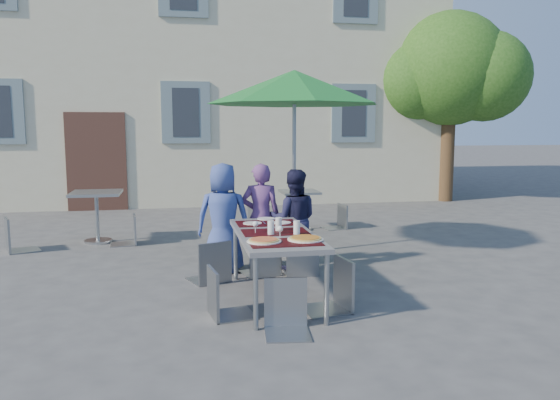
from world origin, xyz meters
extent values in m
plane|color=#404042|center=(0.00, 0.00, 0.00)|extent=(90.00, 90.00, 0.00)
cube|color=#BEB999|center=(0.00, 11.50, 3.50)|extent=(13.00, 8.00, 7.00)
cube|color=#432820|center=(-2.00, 7.47, 1.10)|extent=(1.30, 0.06, 2.20)
cube|color=slate|center=(0.00, 7.47, 2.20)|extent=(1.10, 0.06, 1.40)
cube|color=#262B33|center=(0.00, 7.45, 2.20)|extent=(0.60, 0.04, 1.10)
cube|color=slate|center=(4.00, 7.47, 2.20)|extent=(1.10, 0.06, 1.40)
cube|color=#262B33|center=(4.00, 7.45, 2.20)|extent=(0.60, 0.04, 1.10)
cylinder|color=#48331F|center=(6.50, 7.50, 1.40)|extent=(0.36, 0.36, 2.80)
sphere|color=#1F4B14|center=(6.50, 7.50, 3.30)|extent=(2.80, 2.80, 2.80)
sphere|color=#1F4B14|center=(5.70, 7.80, 3.00)|extent=(2.00, 2.00, 2.00)
sphere|color=#1F4B14|center=(7.20, 7.10, 3.10)|extent=(2.20, 2.20, 2.20)
sphere|color=#1F4B14|center=(6.70, 8.10, 3.80)|extent=(1.80, 1.80, 1.80)
cube|color=#49494E|center=(0.79, 0.40, 0.72)|extent=(0.80, 1.85, 0.05)
cylinder|color=gray|center=(0.45, -0.46, 0.35)|extent=(0.05, 0.05, 0.70)
cylinder|color=gray|center=(1.13, -0.46, 0.35)|extent=(0.05, 0.05, 0.70)
cylinder|color=gray|center=(0.45, 1.27, 0.35)|extent=(0.05, 0.05, 0.70)
cylinder|color=gray|center=(1.13, 1.27, 0.35)|extent=(0.05, 0.05, 0.70)
cube|color=black|center=(0.79, -0.15, 0.75)|extent=(0.70, 0.42, 0.01)
cube|color=black|center=(0.79, 0.40, 0.75)|extent=(0.70, 0.42, 0.01)
cube|color=black|center=(0.79, 0.95, 0.75)|extent=(0.70, 0.42, 0.01)
cylinder|color=white|center=(0.59, -0.09, 0.76)|extent=(0.34, 0.34, 0.01)
cylinder|color=tan|center=(0.59, -0.09, 0.77)|extent=(0.30, 0.30, 0.01)
cylinder|color=#A3390F|center=(0.59, -0.09, 0.78)|extent=(0.26, 0.26, 0.01)
cylinder|color=white|center=(1.01, -0.07, 0.76)|extent=(0.36, 0.36, 0.01)
cylinder|color=tan|center=(1.01, -0.07, 0.77)|extent=(0.32, 0.32, 0.01)
cylinder|color=#91340A|center=(1.01, -0.07, 0.78)|extent=(0.28, 0.28, 0.01)
cylinder|color=silver|center=(0.72, 0.27, 0.82)|extent=(0.07, 0.07, 0.15)
cylinder|color=silver|center=(0.84, 0.46, 0.82)|extent=(0.07, 0.07, 0.15)
cylinder|color=silver|center=(0.99, 0.23, 0.82)|extent=(0.07, 0.07, 0.15)
cylinder|color=silver|center=(0.57, 0.38, 0.75)|extent=(0.06, 0.06, 0.00)
cylinder|color=silver|center=(0.57, 0.38, 0.79)|extent=(0.01, 0.01, 0.08)
sphere|color=silver|center=(0.57, 0.38, 0.85)|extent=(0.06, 0.06, 0.06)
cylinder|color=silver|center=(0.78, 0.06, 0.75)|extent=(0.06, 0.06, 0.00)
cylinder|color=silver|center=(0.78, 0.06, 0.79)|extent=(0.01, 0.01, 0.08)
sphere|color=silver|center=(0.78, 0.06, 0.85)|extent=(0.06, 0.06, 0.06)
cylinder|color=white|center=(0.62, 0.94, 0.76)|extent=(0.22, 0.22, 0.01)
cube|color=#ACB0B4|center=(0.76, 0.94, 0.76)|extent=(0.02, 0.18, 0.00)
cylinder|color=white|center=(0.96, 0.92, 0.76)|extent=(0.22, 0.22, 0.01)
cube|color=#ACB0B4|center=(1.10, 0.92, 0.76)|extent=(0.02, 0.18, 0.00)
cylinder|color=white|center=(0.83, 1.22, 0.76)|extent=(0.22, 0.22, 0.01)
cube|color=#ACB0B4|center=(0.97, 1.22, 0.76)|extent=(0.02, 0.18, 0.00)
imported|color=#364B97|center=(0.34, 1.68, 0.71)|extent=(0.78, 0.59, 1.42)
imported|color=#653B7A|center=(0.83, 1.71, 0.70)|extent=(0.57, 0.43, 1.41)
imported|color=#1B1B3C|center=(1.26, 1.63, 0.67)|extent=(0.71, 0.49, 1.33)
cube|color=gray|center=(0.11, 1.29, 0.46)|extent=(0.56, 0.56, 0.03)
cube|color=gray|center=(0.18, 1.10, 0.72)|extent=(0.41, 0.19, 0.51)
cylinder|color=gray|center=(0.21, 1.53, 0.23)|extent=(0.02, 0.02, 0.45)
cylinder|color=gray|center=(-0.13, 1.39, 0.23)|extent=(0.02, 0.02, 0.45)
cylinder|color=gray|center=(0.35, 1.19, 0.23)|extent=(0.02, 0.02, 0.45)
cylinder|color=gray|center=(0.01, 1.05, 0.23)|extent=(0.02, 0.02, 0.45)
cube|color=gray|center=(0.77, 1.48, 0.46)|extent=(0.53, 0.53, 0.03)
cube|color=gray|center=(0.83, 1.28, 0.72)|extent=(0.42, 0.14, 0.51)
cylinder|color=gray|center=(0.90, 1.70, 0.23)|extent=(0.02, 0.02, 0.45)
cylinder|color=gray|center=(0.55, 1.60, 0.23)|extent=(0.02, 0.02, 0.45)
cylinder|color=gray|center=(1.00, 1.35, 0.23)|extent=(0.02, 0.02, 0.45)
cylinder|color=gray|center=(0.64, 1.25, 0.23)|extent=(0.02, 0.02, 0.45)
cube|color=gray|center=(1.30, 1.42, 0.45)|extent=(0.44, 0.44, 0.03)
cube|color=gray|center=(1.29, 1.23, 0.69)|extent=(0.42, 0.05, 0.50)
cylinder|color=gray|center=(1.49, 1.59, 0.22)|extent=(0.02, 0.02, 0.44)
cylinder|color=gray|center=(1.14, 1.61, 0.22)|extent=(0.02, 0.02, 0.44)
cylinder|color=gray|center=(1.47, 1.24, 0.22)|extent=(0.02, 0.02, 0.44)
cylinder|color=gray|center=(1.12, 1.26, 0.22)|extent=(0.02, 0.02, 0.44)
cube|color=gray|center=(0.28, -0.03, 0.45)|extent=(0.48, 0.48, 0.03)
cube|color=gray|center=(0.08, -0.06, 0.69)|extent=(0.10, 0.41, 0.49)
cylinder|color=gray|center=(0.48, -0.18, 0.22)|extent=(0.02, 0.02, 0.44)
cylinder|color=gray|center=(0.42, 0.17, 0.22)|extent=(0.02, 0.02, 0.44)
cylinder|color=gray|center=(0.13, -0.24, 0.22)|extent=(0.02, 0.02, 0.44)
cylinder|color=gray|center=(0.07, 0.12, 0.22)|extent=(0.02, 0.02, 0.44)
cube|color=gray|center=(1.22, -0.05, 0.48)|extent=(0.51, 0.51, 0.03)
cube|color=gray|center=(1.43, -0.02, 0.75)|extent=(0.10, 0.45, 0.53)
cylinder|color=gray|center=(1.01, 0.11, 0.24)|extent=(0.02, 0.02, 0.47)
cylinder|color=gray|center=(1.06, -0.27, 0.24)|extent=(0.02, 0.02, 0.47)
cylinder|color=gray|center=(1.39, 0.16, 0.24)|extent=(0.02, 0.02, 0.47)
cylinder|color=gray|center=(1.44, -0.22, 0.24)|extent=(0.02, 0.02, 0.47)
cube|color=gray|center=(0.71, -0.63, 0.43)|extent=(0.45, 0.45, 0.03)
cube|color=gray|center=(0.74, -0.44, 0.68)|extent=(0.41, 0.07, 0.48)
cylinder|color=gray|center=(0.52, -0.79, 0.21)|extent=(0.02, 0.02, 0.43)
cylinder|color=gray|center=(0.87, -0.83, 0.21)|extent=(0.02, 0.02, 0.43)
cylinder|color=gray|center=(0.56, -0.44, 0.21)|extent=(0.02, 0.02, 0.43)
cylinder|color=gray|center=(0.91, -0.48, 0.21)|extent=(0.02, 0.02, 0.43)
cylinder|color=#ACB0B4|center=(1.45, 2.50, 0.05)|extent=(0.50, 0.50, 0.11)
cylinder|color=gray|center=(1.45, 2.50, 1.25)|extent=(0.06, 0.06, 2.50)
cone|color=#18702A|center=(1.45, 2.50, 2.44)|extent=(2.51, 2.51, 0.49)
cylinder|color=#ACB0B4|center=(-1.53, 3.86, 0.02)|extent=(0.44, 0.44, 0.04)
cylinder|color=gray|center=(-1.53, 3.86, 0.39)|extent=(0.06, 0.06, 0.78)
cube|color=gray|center=(-1.53, 3.86, 0.81)|extent=(0.78, 0.78, 0.04)
cube|color=gray|center=(-2.57, 3.45, 0.47)|extent=(0.57, 0.57, 0.03)
cube|color=gray|center=(-2.76, 3.37, 0.73)|extent=(0.19, 0.42, 0.52)
cylinder|color=gray|center=(-2.32, 3.35, 0.23)|extent=(0.02, 0.02, 0.46)
cylinder|color=gray|center=(-2.47, 3.69, 0.23)|extent=(0.02, 0.02, 0.46)
cylinder|color=gray|center=(-2.67, 3.20, 0.23)|extent=(0.02, 0.02, 0.46)
cylinder|color=gray|center=(-2.82, 3.55, 0.23)|extent=(0.02, 0.02, 0.46)
cube|color=gray|center=(-1.11, 3.61, 0.42)|extent=(0.44, 0.44, 0.03)
cube|color=gray|center=(-0.93, 3.63, 0.66)|extent=(0.07, 0.40, 0.47)
cylinder|color=gray|center=(-1.30, 3.76, 0.21)|extent=(0.02, 0.02, 0.41)
cylinder|color=gray|center=(-1.26, 3.42, 0.21)|extent=(0.02, 0.02, 0.41)
cylinder|color=gray|center=(-0.96, 3.80, 0.21)|extent=(0.02, 0.02, 0.41)
cylinder|color=gray|center=(-0.93, 3.46, 0.21)|extent=(0.02, 0.02, 0.41)
cylinder|color=#ACB0B4|center=(1.95, 4.31, 0.02)|extent=(0.44, 0.44, 0.04)
cylinder|color=gray|center=(1.95, 4.31, 0.34)|extent=(0.06, 0.06, 0.67)
cube|color=gray|center=(1.95, 4.31, 0.70)|extent=(0.67, 0.67, 0.04)
cube|color=gray|center=(1.32, 4.54, 0.44)|extent=(0.55, 0.55, 0.03)
cube|color=gray|center=(1.14, 4.46, 0.69)|extent=(0.20, 0.39, 0.49)
cylinder|color=gray|center=(1.55, 4.45, 0.22)|extent=(0.02, 0.02, 0.43)
cylinder|color=gray|center=(1.40, 4.77, 0.22)|extent=(0.02, 0.02, 0.43)
cylinder|color=gray|center=(1.23, 4.30, 0.22)|extent=(0.02, 0.02, 0.43)
cylinder|color=gray|center=(1.08, 4.63, 0.22)|extent=(0.02, 0.02, 0.43)
cube|color=gray|center=(2.61, 4.32, 0.41)|extent=(0.44, 0.44, 0.03)
cube|color=gray|center=(2.78, 4.35, 0.63)|extent=(0.09, 0.38, 0.45)
cylinder|color=gray|center=(2.42, 4.45, 0.20)|extent=(0.02, 0.02, 0.40)
cylinder|color=gray|center=(2.47, 4.13, 0.20)|extent=(0.02, 0.02, 0.40)
cylinder|color=gray|center=(2.74, 4.51, 0.20)|extent=(0.02, 0.02, 0.40)
cylinder|color=gray|center=(2.79, 4.18, 0.20)|extent=(0.02, 0.02, 0.40)
camera|label=1|loc=(-0.24, -5.30, 1.88)|focal=35.00mm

